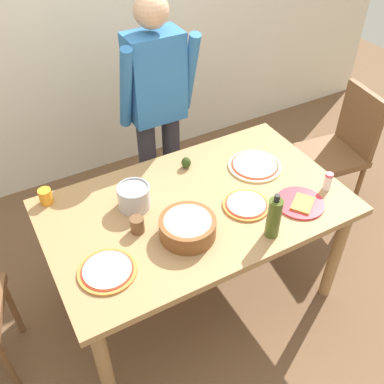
# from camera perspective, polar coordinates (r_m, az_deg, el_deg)

# --- Properties ---
(ground) EXTENTS (8.00, 8.00, 0.00)m
(ground) POSITION_cam_1_polar(r_m,az_deg,el_deg) (2.92, 0.49, -12.67)
(ground) COLOR brown
(wall_back) EXTENTS (5.60, 0.10, 2.60)m
(wall_back) POSITION_cam_1_polar(r_m,az_deg,el_deg) (3.39, -13.81, 21.82)
(wall_back) COLOR silver
(wall_back) RESTS_ON ground
(dining_table) EXTENTS (1.60, 0.96, 0.76)m
(dining_table) POSITION_cam_1_polar(r_m,az_deg,el_deg) (2.41, 0.58, -3.21)
(dining_table) COLOR #A37A4C
(dining_table) RESTS_ON ground
(person_cook) EXTENTS (0.49, 0.25, 1.62)m
(person_cook) POSITION_cam_1_polar(r_m,az_deg,el_deg) (2.85, -4.53, 11.08)
(person_cook) COLOR #2D2D38
(person_cook) RESTS_ON ground
(chair_wooden_right) EXTENTS (0.45, 0.45, 0.95)m
(chair_wooden_right) POSITION_cam_1_polar(r_m,az_deg,el_deg) (3.33, 18.67, 5.66)
(chair_wooden_right) COLOR brown
(chair_wooden_right) RESTS_ON ground
(pizza_raw_on_board) EXTENTS (0.31, 0.31, 0.02)m
(pizza_raw_on_board) POSITION_cam_1_polar(r_m,az_deg,el_deg) (2.62, 8.08, 3.39)
(pizza_raw_on_board) COLOR beige
(pizza_raw_on_board) RESTS_ON dining_table
(pizza_cooked_on_tray) EXTENTS (0.25, 0.25, 0.02)m
(pizza_cooked_on_tray) POSITION_cam_1_polar(r_m,az_deg,el_deg) (2.35, 6.97, -1.65)
(pizza_cooked_on_tray) COLOR #C67A33
(pizza_cooked_on_tray) RESTS_ON dining_table
(pizza_second_cooked) EXTENTS (0.27, 0.27, 0.02)m
(pizza_second_cooked) POSITION_cam_1_polar(r_m,az_deg,el_deg) (2.07, -10.84, -9.90)
(pizza_second_cooked) COLOR #C67A33
(pizza_second_cooked) RESTS_ON dining_table
(plate_with_slice) EXTENTS (0.26, 0.26, 0.02)m
(plate_with_slice) POSITION_cam_1_polar(r_m,az_deg,el_deg) (2.42, 13.78, -1.38)
(plate_with_slice) COLOR red
(plate_with_slice) RESTS_ON dining_table
(popcorn_bowl) EXTENTS (0.28, 0.28, 0.11)m
(popcorn_bowl) POSITION_cam_1_polar(r_m,az_deg,el_deg) (2.15, -0.57, -4.39)
(popcorn_bowl) COLOR brown
(popcorn_bowl) RESTS_ON dining_table
(olive_oil_bottle) EXTENTS (0.07, 0.07, 0.26)m
(olive_oil_bottle) POSITION_cam_1_polar(r_m,az_deg,el_deg) (2.15, 10.48, -3.26)
(olive_oil_bottle) COLOR #47561E
(olive_oil_bottle) RESTS_ON dining_table
(steel_pot) EXTENTS (0.17, 0.17, 0.13)m
(steel_pot) POSITION_cam_1_polar(r_m,az_deg,el_deg) (2.32, -7.49, -0.59)
(steel_pot) COLOR #B7B7BC
(steel_pot) RESTS_ON dining_table
(cup_orange) EXTENTS (0.07, 0.07, 0.08)m
(cup_orange) POSITION_cam_1_polar(r_m,az_deg,el_deg) (2.46, -18.31, -0.53)
(cup_orange) COLOR orange
(cup_orange) RESTS_ON dining_table
(cup_small_brown) EXTENTS (0.07, 0.07, 0.08)m
(cup_small_brown) POSITION_cam_1_polar(r_m,az_deg,el_deg) (2.20, -7.05, -4.20)
(cup_small_brown) COLOR brown
(cup_small_brown) RESTS_ON dining_table
(salt_shaker) EXTENTS (0.04, 0.04, 0.11)m
(salt_shaker) POSITION_cam_1_polar(r_m,az_deg,el_deg) (2.53, 17.08, 1.32)
(salt_shaker) COLOR white
(salt_shaker) RESTS_ON dining_table
(avocado) EXTENTS (0.06, 0.06, 0.07)m
(avocado) POSITION_cam_1_polar(r_m,az_deg,el_deg) (2.58, -0.75, 3.81)
(avocado) COLOR #2D4219
(avocado) RESTS_ON dining_table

